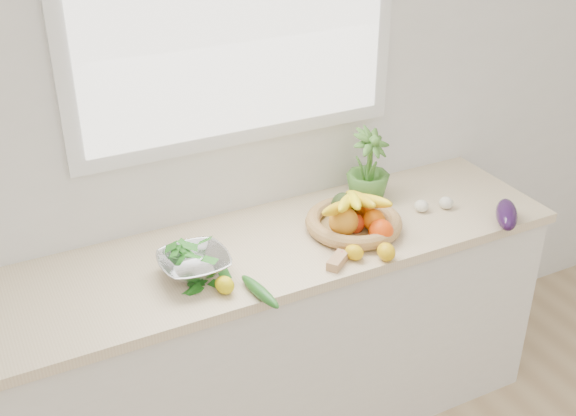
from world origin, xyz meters
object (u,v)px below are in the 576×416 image
potted_herb (369,167)px  colander_with_spinach (194,260)px  cucumber (260,291)px  eggplant (507,214)px  fruit_basket (353,218)px  apple (355,224)px

potted_herb → colander_with_spinach: (-0.84, -0.21, -0.08)m
cucumber → potted_herb: bearing=31.6°
eggplant → fruit_basket: bearing=157.0°
cucumber → apple: bearing=23.1°
apple → potted_herb: size_ratio=0.25×
eggplant → cucumber: bearing=180.0°
apple → eggplant: eggplant is taller
apple → fruit_basket: size_ratio=0.16×
potted_herb → apple: bearing=-132.1°
eggplant → potted_herb: (-0.37, 0.42, 0.10)m
eggplant → colander_with_spinach: 1.23m
cucumber → fruit_basket: (0.51, 0.24, 0.03)m
apple → fruit_basket: bearing=73.9°
colander_with_spinach → cucumber: bearing=-55.0°
eggplant → potted_herb: 0.57m
cucumber → colander_with_spinach: (-0.15, 0.21, 0.04)m
apple → colander_with_spinach: (-0.65, -0.00, 0.02)m
apple → eggplant: (0.56, -0.21, 0.00)m
eggplant → fruit_basket: (-0.55, 0.24, 0.01)m
apple → cucumber: size_ratio=0.35×
cucumber → fruit_basket: size_ratio=0.45×
cucumber → potted_herb: potted_herb is taller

